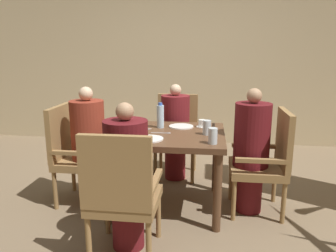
% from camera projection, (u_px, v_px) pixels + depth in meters
% --- Properties ---
extents(ground_plane, '(16.00, 16.00, 0.00)m').
position_uv_depth(ground_plane, '(167.00, 205.00, 3.18)').
color(ground_plane, '#7A664C').
extents(wall_back, '(8.00, 0.06, 2.80)m').
position_uv_depth(wall_back, '(186.00, 54.00, 5.08)').
color(wall_back, '#C6B289').
rests_on(wall_back, ground_plane).
extents(dining_table, '(1.04, 0.93, 0.73)m').
position_uv_depth(dining_table, '(167.00, 143.00, 3.03)').
color(dining_table, brown).
rests_on(dining_table, ground_plane).
extents(chair_left_side, '(0.49, 0.48, 0.95)m').
position_uv_depth(chair_left_side, '(75.00, 151.00, 3.17)').
color(chair_left_side, olive).
rests_on(chair_left_side, ground_plane).
extents(diner_in_left_chair, '(0.32, 0.32, 1.14)m').
position_uv_depth(diner_in_left_chair, '(89.00, 144.00, 3.14)').
color(diner_in_left_chair, maroon).
rests_on(diner_in_left_chair, ground_plane).
extents(chair_far_side, '(0.48, 0.49, 0.95)m').
position_uv_depth(chair_far_side, '(177.00, 133.00, 3.88)').
color(chair_far_side, olive).
rests_on(chair_far_side, ground_plane).
extents(diner_in_far_chair, '(0.32, 0.32, 1.10)m').
position_uv_depth(diner_in_far_chair, '(175.00, 131.00, 3.73)').
color(diner_in_far_chair, maroon).
rests_on(diner_in_far_chair, ground_plane).
extents(chair_right_side, '(0.49, 0.48, 0.95)m').
position_uv_depth(chair_right_side, '(267.00, 159.00, 2.95)').
color(chair_right_side, olive).
rests_on(chair_right_side, ground_plane).
extents(diner_in_right_chair, '(0.32, 0.32, 1.15)m').
position_uv_depth(diner_in_right_chair, '(251.00, 150.00, 2.95)').
color(diner_in_right_chair, '#5B1419').
rests_on(diner_in_right_chair, ground_plane).
extents(chair_near_corner, '(0.48, 0.49, 0.95)m').
position_uv_depth(chair_near_corner, '(122.00, 192.00, 2.27)').
color(chair_near_corner, olive).
rests_on(chair_near_corner, ground_plane).
extents(diner_in_near_chair, '(0.32, 0.32, 1.11)m').
position_uv_depth(diner_in_near_chair, '(127.00, 176.00, 2.39)').
color(diner_in_near_chair, '#5B1419').
rests_on(diner_in_near_chair, ground_plane).
extents(plate_main_left, '(0.24, 0.24, 0.01)m').
position_uv_depth(plate_main_left, '(181.00, 126.00, 3.22)').
color(plate_main_left, white).
rests_on(plate_main_left, dining_table).
extents(plate_main_right, '(0.24, 0.24, 0.01)m').
position_uv_depth(plate_main_right, '(149.00, 139.00, 2.77)').
color(plate_main_right, white).
rests_on(plate_main_right, dining_table).
extents(teacup_with_saucer, '(0.12, 0.12, 0.07)m').
position_uv_depth(teacup_with_saucer, '(202.00, 124.00, 3.21)').
color(teacup_with_saucer, white).
rests_on(teacup_with_saucer, dining_table).
extents(bowl_small, '(0.13, 0.13, 0.04)m').
position_uv_depth(bowl_small, '(124.00, 131.00, 2.99)').
color(bowl_small, white).
rests_on(bowl_small, dining_table).
extents(water_bottle, '(0.07, 0.07, 0.25)m').
position_uv_depth(water_bottle, '(160.00, 116.00, 3.17)').
color(water_bottle, silver).
rests_on(water_bottle, dining_table).
extents(glass_tall_near, '(0.07, 0.07, 0.13)m').
position_uv_depth(glass_tall_near, '(213.00, 136.00, 2.63)').
color(glass_tall_near, silver).
rests_on(glass_tall_near, dining_table).
extents(glass_tall_mid, '(0.07, 0.07, 0.13)m').
position_uv_depth(glass_tall_mid, '(207.00, 128.00, 2.92)').
color(glass_tall_mid, silver).
rests_on(glass_tall_mid, dining_table).
extents(salt_shaker, '(0.03, 0.03, 0.08)m').
position_uv_depth(salt_shaker, '(209.00, 126.00, 3.09)').
color(salt_shaker, white).
rests_on(salt_shaker, dining_table).
extents(pepper_shaker, '(0.03, 0.03, 0.07)m').
position_uv_depth(pepper_shaker, '(214.00, 127.00, 3.08)').
color(pepper_shaker, '#4C3D2D').
rests_on(pepper_shaker, dining_table).
extents(fork_beside_plate, '(0.18, 0.02, 0.00)m').
position_uv_depth(fork_beside_plate, '(163.00, 133.00, 2.98)').
color(fork_beside_plate, silver).
rests_on(fork_beside_plate, dining_table).
extents(knife_beside_plate, '(0.16, 0.13, 0.00)m').
position_uv_depth(knife_beside_plate, '(143.00, 130.00, 3.10)').
color(knife_beside_plate, silver).
rests_on(knife_beside_plate, dining_table).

